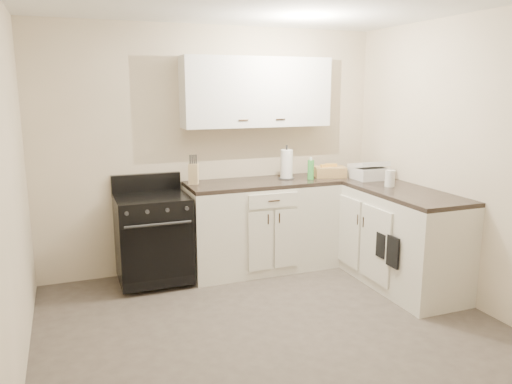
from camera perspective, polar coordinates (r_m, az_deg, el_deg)
name	(u,v)px	position (r m, az deg, el deg)	size (l,w,h in m)	color
floor	(282,339)	(3.98, 3.03, -16.43)	(3.60, 3.60, 0.00)	#473F38
wall_back	(214,150)	(5.24, -4.88, 4.84)	(3.60, 3.60, 0.00)	beige
wall_right	(480,165)	(4.60, 24.20, 2.88)	(3.60, 3.60, 0.00)	beige
wall_left	(4,198)	(3.28, -26.84, -0.57)	(3.60, 3.60, 0.00)	beige
wall_front	(477,255)	(2.10, 23.91, -6.64)	(3.60, 3.60, 0.00)	beige
base_cabinets_back	(262,227)	(5.25, 0.66, -4.01)	(1.55, 0.60, 0.90)	silver
base_cabinets_right	(385,233)	(5.20, 14.48, -4.55)	(0.60, 1.90, 0.90)	silver
countertop_back	(262,183)	(5.14, 0.67, 1.03)	(1.55, 0.60, 0.04)	black
countertop_right	(387,187)	(5.09, 14.75, 0.53)	(0.60, 1.90, 0.04)	black
upper_cabinets	(257,92)	(5.19, 0.07, 11.35)	(1.55, 0.30, 0.70)	white
stove	(153,238)	(4.94, -11.65, -5.18)	(0.68, 0.58, 0.82)	black
knife_block	(194,174)	(5.00, -7.15, 2.06)	(0.09, 0.08, 0.21)	#DABD86
paper_towel	(287,164)	(5.26, 3.51, 3.17)	(0.13, 0.13, 0.31)	white
soap_bottle	(311,170)	(5.26, 6.28, 2.54)	(0.07, 0.07, 0.20)	green
wicker_basket	(330,172)	(5.44, 8.43, 2.29)	(0.32, 0.22, 0.11)	tan
countertop_grill	(369,173)	(5.39, 12.83, 2.12)	(0.34, 0.31, 0.12)	silver
glass_jar	(390,178)	(5.01, 15.05, 1.51)	(0.10, 0.10, 0.16)	silver
oven_mitt_near	(393,252)	(4.57, 15.38, -6.62)	(0.02, 0.16, 0.28)	black
oven_mitt_far	(381,245)	(4.71, 14.08, -5.95)	(0.02, 0.13, 0.23)	black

